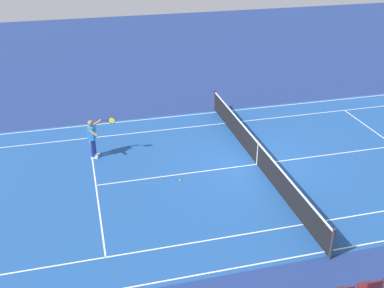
# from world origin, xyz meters

# --- Properties ---
(ground_plane) EXTENTS (60.00, 60.00, 0.00)m
(ground_plane) POSITION_xyz_m (0.00, 0.00, 0.00)
(ground_plane) COLOR navy
(court_slab) EXTENTS (24.20, 11.40, 0.00)m
(court_slab) POSITION_xyz_m (0.00, 0.00, 0.00)
(court_slab) COLOR #1E4C93
(court_slab) RESTS_ON ground_plane
(court_line_markings) EXTENTS (23.85, 11.05, 0.01)m
(court_line_markings) POSITION_xyz_m (0.00, 0.00, 0.00)
(court_line_markings) COLOR white
(court_line_markings) RESTS_ON ground_plane
(tennis_net) EXTENTS (0.10, 11.70, 1.08)m
(tennis_net) POSITION_xyz_m (0.00, 0.00, 0.49)
(tennis_net) COLOR #2D2D33
(tennis_net) RESTS_ON ground_plane
(tennis_player_near) EXTENTS (1.18, 0.74, 1.70)m
(tennis_player_near) POSITION_xyz_m (6.28, -2.29, 0.93)
(tennis_player_near) COLOR navy
(tennis_player_near) RESTS_ON ground_plane
(tennis_ball) EXTENTS (0.07, 0.07, 0.07)m
(tennis_ball) POSITION_xyz_m (3.29, 0.47, 0.03)
(tennis_ball) COLOR #CCE01E
(tennis_ball) RESTS_ON ground_plane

